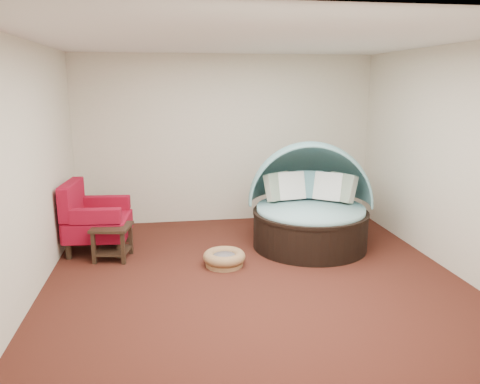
{
  "coord_description": "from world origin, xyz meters",
  "views": [
    {
      "loc": [
        -1.01,
        -5.33,
        2.32
      ],
      "look_at": [
        -0.07,
        0.6,
        0.93
      ],
      "focal_mm": 35.0,
      "sensor_mm": 36.0,
      "label": 1
    }
  ],
  "objects": [
    {
      "name": "side_table",
      "position": [
        -1.77,
        0.86,
        0.3
      ],
      "size": [
        0.57,
        0.57,
        0.47
      ],
      "rotation": [
        0.0,
        0.0,
        -0.19
      ],
      "color": "black",
      "rests_on": "floor"
    },
    {
      "name": "wall_right",
      "position": [
        2.5,
        0.0,
        1.4
      ],
      "size": [
        0.0,
        5.0,
        5.0
      ],
      "primitive_type": "plane",
      "rotation": [
        1.57,
        0.0,
        -1.57
      ],
      "color": "beige",
      "rests_on": "floor"
    },
    {
      "name": "canopy_daybed",
      "position": [
        1.03,
        1.01,
        0.7
      ],
      "size": [
        2.04,
        2.0,
        1.52
      ],
      "rotation": [
        0.0,
        0.0,
        -0.24
      ],
      "color": "black",
      "rests_on": "floor"
    },
    {
      "name": "wall_back",
      "position": [
        0.0,
        2.5,
        1.4
      ],
      "size": [
        5.0,
        0.0,
        5.0
      ],
      "primitive_type": "plane",
      "rotation": [
        1.57,
        0.0,
        0.0
      ],
      "color": "beige",
      "rests_on": "floor"
    },
    {
      "name": "ceiling",
      "position": [
        0.0,
        0.0,
        2.8
      ],
      "size": [
        5.0,
        5.0,
        0.0
      ],
      "primitive_type": "plane",
      "rotation": [
        3.14,
        0.0,
        0.0
      ],
      "color": "white",
      "rests_on": "wall_back"
    },
    {
      "name": "floor",
      "position": [
        0.0,
        0.0,
        0.0
      ],
      "size": [
        5.0,
        5.0,
        0.0
      ],
      "primitive_type": "plane",
      "color": "#4A1E15",
      "rests_on": "ground"
    },
    {
      "name": "red_armchair",
      "position": [
        -2.06,
        1.26,
        0.46
      ],
      "size": [
        0.92,
        0.92,
        1.0
      ],
      "rotation": [
        0.0,
        0.0,
        -0.09
      ],
      "color": "black",
      "rests_on": "floor"
    },
    {
      "name": "wall_left",
      "position": [
        -2.5,
        0.0,
        1.4
      ],
      "size": [
        0.0,
        5.0,
        5.0
      ],
      "primitive_type": "plane",
      "rotation": [
        1.57,
        0.0,
        1.57
      ],
      "color": "beige",
      "rests_on": "floor"
    },
    {
      "name": "pet_basket",
      "position": [
        -0.31,
        0.38,
        0.1
      ],
      "size": [
        0.72,
        0.72,
        0.19
      ],
      "rotation": [
        0.0,
        0.0,
        -0.37
      ],
      "color": "olive",
      "rests_on": "floor"
    },
    {
      "name": "wall_front",
      "position": [
        0.0,
        -2.5,
        1.4
      ],
      "size": [
        5.0,
        0.0,
        5.0
      ],
      "primitive_type": "plane",
      "rotation": [
        -1.57,
        0.0,
        0.0
      ],
      "color": "beige",
      "rests_on": "floor"
    }
  ]
}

